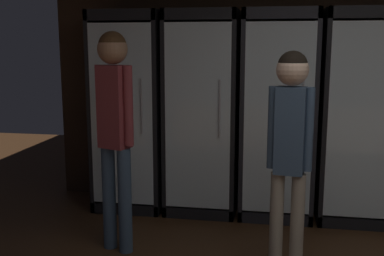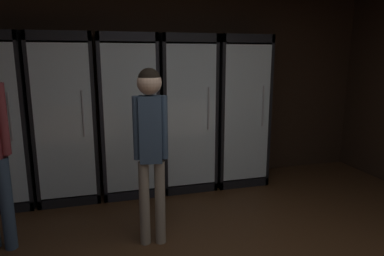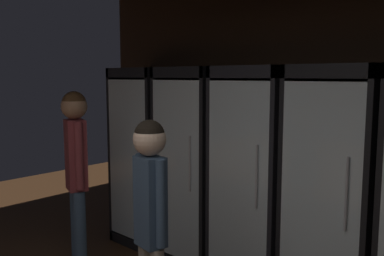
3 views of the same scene
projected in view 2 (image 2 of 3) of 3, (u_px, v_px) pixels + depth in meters
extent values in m
cube|color=black|center=(181.00, 75.00, 4.52)|extent=(6.00, 0.06, 2.80)
cube|color=black|center=(3.00, 117.00, 3.98)|extent=(0.67, 0.04, 1.90)
cube|color=black|center=(29.00, 120.00, 3.80)|extent=(0.04, 0.59, 1.90)
cube|color=black|center=(7.00, 199.00, 3.90)|extent=(0.67, 0.59, 0.10)
cube|color=white|center=(3.00, 118.00, 3.95)|extent=(0.59, 0.02, 1.66)
cylinder|color=#B2B2B7|center=(10.00, 117.00, 3.46)|extent=(0.02, 0.02, 0.50)
cube|color=silver|center=(6.00, 194.00, 3.89)|extent=(0.57, 0.51, 0.02)
cylinder|color=#336B38|center=(18.00, 181.00, 3.93)|extent=(0.07, 0.07, 0.24)
cylinder|color=#336B38|center=(17.00, 168.00, 3.90)|extent=(0.02, 0.02, 0.08)
cylinder|color=beige|center=(19.00, 183.00, 3.94)|extent=(0.07, 0.07, 0.07)
cube|color=silver|center=(2.00, 159.00, 3.80)|extent=(0.57, 0.51, 0.02)
cylinder|color=gray|center=(7.00, 148.00, 3.82)|extent=(0.08, 0.08, 0.20)
cylinder|color=gray|center=(6.00, 135.00, 3.79)|extent=(0.03, 0.03, 0.09)
cylinder|color=beige|center=(8.00, 151.00, 3.82)|extent=(0.08, 0.08, 0.07)
cylinder|color=gray|center=(23.00, 148.00, 3.86)|extent=(0.07, 0.07, 0.19)
cylinder|color=gray|center=(22.00, 137.00, 3.83)|extent=(0.02, 0.02, 0.07)
cylinder|color=tan|center=(23.00, 148.00, 3.86)|extent=(0.07, 0.07, 0.06)
cylinder|color=#194723|center=(15.00, 110.00, 3.73)|extent=(0.08, 0.08, 0.23)
cylinder|color=#194723|center=(14.00, 97.00, 3.70)|extent=(0.03, 0.03, 0.07)
cylinder|color=#2D2D33|center=(15.00, 111.00, 3.73)|extent=(0.08, 0.08, 0.08)
cylinder|color=#336B38|center=(14.00, 74.00, 3.68)|extent=(0.07, 0.07, 0.19)
cylinder|color=#336B38|center=(13.00, 61.00, 3.65)|extent=(0.02, 0.02, 0.09)
cylinder|color=#B2332D|center=(14.00, 76.00, 3.68)|extent=(0.07, 0.07, 0.07)
cube|color=black|center=(68.00, 115.00, 4.16)|extent=(0.67, 0.04, 1.90)
cube|color=black|center=(36.00, 120.00, 3.82)|extent=(0.04, 0.59, 1.90)
cube|color=black|center=(94.00, 117.00, 3.99)|extent=(0.04, 0.59, 1.90)
cube|color=black|center=(60.00, 37.00, 3.72)|extent=(0.67, 0.59, 0.10)
cube|color=black|center=(72.00, 193.00, 4.09)|extent=(0.67, 0.59, 0.10)
cube|color=white|center=(68.00, 115.00, 4.13)|extent=(0.59, 0.02, 1.66)
cube|color=silver|center=(64.00, 123.00, 3.64)|extent=(0.59, 0.02, 1.66)
cylinder|color=#B2B2B7|center=(83.00, 114.00, 3.65)|extent=(0.02, 0.02, 0.50)
cube|color=silver|center=(71.00, 187.00, 4.08)|extent=(0.57, 0.51, 0.02)
cylinder|color=brown|center=(50.00, 181.00, 3.95)|extent=(0.06, 0.06, 0.22)
cylinder|color=brown|center=(49.00, 169.00, 3.92)|extent=(0.02, 0.02, 0.07)
cylinder|color=white|center=(50.00, 182.00, 3.96)|extent=(0.06, 0.06, 0.08)
cylinder|color=black|center=(64.00, 179.00, 4.05)|extent=(0.07, 0.07, 0.20)
cylinder|color=black|center=(63.00, 167.00, 4.02)|extent=(0.03, 0.03, 0.08)
cylinder|color=tan|center=(64.00, 180.00, 4.05)|extent=(0.08, 0.08, 0.06)
cylinder|color=#194723|center=(78.00, 177.00, 4.10)|extent=(0.07, 0.07, 0.20)
cylinder|color=#194723|center=(77.00, 167.00, 4.07)|extent=(0.03, 0.03, 0.06)
cylinder|color=beige|center=(78.00, 178.00, 4.10)|extent=(0.08, 0.08, 0.08)
cylinder|color=#336B38|center=(89.00, 175.00, 4.15)|extent=(0.07, 0.07, 0.23)
cylinder|color=#336B38|center=(89.00, 162.00, 4.11)|extent=(0.02, 0.02, 0.08)
cylinder|color=#B2332D|center=(89.00, 175.00, 4.15)|extent=(0.07, 0.07, 0.06)
cube|color=silver|center=(68.00, 142.00, 3.96)|extent=(0.57, 0.51, 0.02)
cylinder|color=#194723|center=(50.00, 134.00, 3.86)|extent=(0.07, 0.07, 0.21)
cylinder|color=#194723|center=(49.00, 122.00, 3.83)|extent=(0.02, 0.02, 0.09)
cylinder|color=#2D2D33|center=(50.00, 137.00, 3.87)|extent=(0.07, 0.07, 0.08)
cylinder|color=brown|center=(67.00, 131.00, 3.98)|extent=(0.08, 0.08, 0.24)
cylinder|color=brown|center=(66.00, 117.00, 3.94)|extent=(0.03, 0.03, 0.08)
cylinder|color=tan|center=(67.00, 133.00, 3.98)|extent=(0.08, 0.08, 0.08)
cylinder|color=#336B38|center=(83.00, 130.00, 4.02)|extent=(0.06, 0.06, 0.24)
cylinder|color=#336B38|center=(83.00, 117.00, 3.99)|extent=(0.02, 0.02, 0.07)
cylinder|color=#B2332D|center=(83.00, 131.00, 4.02)|extent=(0.07, 0.07, 0.09)
cube|color=silver|center=(64.00, 95.00, 3.85)|extent=(0.57, 0.51, 0.02)
cylinder|color=brown|center=(43.00, 84.00, 3.76)|extent=(0.07, 0.07, 0.23)
cylinder|color=brown|center=(42.00, 70.00, 3.73)|extent=(0.03, 0.03, 0.08)
cylinder|color=beige|center=(44.00, 85.00, 3.77)|extent=(0.07, 0.07, 0.07)
cylinder|color=#194723|center=(56.00, 85.00, 3.80)|extent=(0.07, 0.07, 0.21)
cylinder|color=#194723|center=(55.00, 72.00, 3.77)|extent=(0.03, 0.03, 0.08)
cylinder|color=beige|center=(56.00, 85.00, 3.80)|extent=(0.07, 0.07, 0.07)
cylinder|color=gray|center=(69.00, 85.00, 3.82)|extent=(0.06, 0.06, 0.21)
cylinder|color=gray|center=(68.00, 71.00, 3.79)|extent=(0.02, 0.02, 0.10)
cylinder|color=beige|center=(69.00, 86.00, 3.82)|extent=(0.07, 0.07, 0.07)
cylinder|color=#9EAD99|center=(82.00, 84.00, 3.88)|extent=(0.07, 0.07, 0.22)
cylinder|color=#9EAD99|center=(81.00, 70.00, 3.85)|extent=(0.02, 0.02, 0.10)
cylinder|color=#2D2D33|center=(82.00, 83.00, 3.88)|extent=(0.07, 0.07, 0.08)
cube|color=black|center=(126.00, 112.00, 4.35)|extent=(0.67, 0.04, 1.90)
cube|color=black|center=(101.00, 117.00, 4.01)|extent=(0.04, 0.59, 1.90)
cube|color=black|center=(154.00, 114.00, 4.17)|extent=(0.04, 0.59, 1.90)
cube|color=black|center=(125.00, 38.00, 3.90)|extent=(0.67, 0.59, 0.10)
cube|color=black|center=(131.00, 187.00, 4.28)|extent=(0.67, 0.59, 0.10)
cube|color=white|center=(127.00, 112.00, 4.32)|extent=(0.59, 0.02, 1.66)
cube|color=silver|center=(131.00, 120.00, 3.82)|extent=(0.59, 0.02, 1.66)
cylinder|color=#B2B2B7|center=(149.00, 111.00, 3.83)|extent=(0.02, 0.02, 0.50)
cube|color=silver|center=(131.00, 182.00, 4.26)|extent=(0.57, 0.51, 0.02)
cylinder|color=#9EAD99|center=(119.00, 174.00, 4.21)|extent=(0.07, 0.07, 0.20)
cylinder|color=#9EAD99|center=(119.00, 164.00, 4.18)|extent=(0.02, 0.02, 0.07)
cylinder|color=white|center=(119.00, 174.00, 4.21)|extent=(0.07, 0.07, 0.05)
cylinder|color=#194723|center=(142.00, 172.00, 4.28)|extent=(0.07, 0.07, 0.21)
cylinder|color=#194723|center=(141.00, 160.00, 4.25)|extent=(0.02, 0.02, 0.10)
cylinder|color=tan|center=(142.00, 174.00, 4.28)|extent=(0.07, 0.07, 0.06)
cube|color=silver|center=(130.00, 149.00, 4.18)|extent=(0.57, 0.51, 0.02)
cylinder|color=gray|center=(112.00, 142.00, 4.10)|extent=(0.07, 0.07, 0.21)
cylinder|color=gray|center=(111.00, 130.00, 4.07)|extent=(0.02, 0.02, 0.09)
cylinder|color=tan|center=(112.00, 143.00, 4.10)|extent=(0.07, 0.07, 0.06)
cylinder|color=black|center=(124.00, 139.00, 4.18)|extent=(0.07, 0.07, 0.24)
cylinder|color=black|center=(123.00, 126.00, 4.15)|extent=(0.03, 0.03, 0.07)
cylinder|color=tan|center=(124.00, 139.00, 4.18)|extent=(0.08, 0.08, 0.07)
cylinder|color=black|center=(135.00, 138.00, 4.21)|extent=(0.07, 0.07, 0.24)
cylinder|color=black|center=(135.00, 125.00, 4.18)|extent=(0.03, 0.03, 0.09)
cylinder|color=beige|center=(135.00, 139.00, 4.22)|extent=(0.07, 0.07, 0.07)
cylinder|color=#9EAD99|center=(147.00, 140.00, 4.18)|extent=(0.07, 0.07, 0.22)
cylinder|color=#9EAD99|center=(146.00, 127.00, 4.15)|extent=(0.03, 0.03, 0.09)
cylinder|color=#B2332D|center=(147.00, 142.00, 4.19)|extent=(0.08, 0.08, 0.08)
cube|color=silver|center=(128.00, 116.00, 4.09)|extent=(0.57, 0.51, 0.02)
cylinder|color=#194723|center=(110.00, 108.00, 3.98)|extent=(0.08, 0.08, 0.21)
cylinder|color=#194723|center=(109.00, 95.00, 3.95)|extent=(0.03, 0.03, 0.09)
cylinder|color=tan|center=(110.00, 108.00, 3.98)|extent=(0.08, 0.08, 0.07)
cylinder|color=#9EAD99|center=(123.00, 108.00, 4.04)|extent=(0.06, 0.06, 0.18)
cylinder|color=#9EAD99|center=(122.00, 97.00, 4.01)|extent=(0.02, 0.02, 0.09)
cylinder|color=white|center=(123.00, 108.00, 4.04)|extent=(0.06, 0.06, 0.07)
cylinder|color=brown|center=(135.00, 106.00, 4.07)|extent=(0.07, 0.07, 0.22)
cylinder|color=brown|center=(134.00, 93.00, 4.04)|extent=(0.02, 0.02, 0.10)
cylinder|color=#2D2D33|center=(135.00, 107.00, 4.07)|extent=(0.07, 0.07, 0.07)
cylinder|color=#9EAD99|center=(147.00, 107.00, 4.10)|extent=(0.07, 0.07, 0.20)
cylinder|color=#9EAD99|center=(147.00, 96.00, 4.07)|extent=(0.02, 0.02, 0.07)
cylinder|color=white|center=(147.00, 108.00, 4.10)|extent=(0.07, 0.07, 0.07)
cube|color=silver|center=(127.00, 81.00, 4.01)|extent=(0.57, 0.51, 0.02)
cylinder|color=#336B38|center=(111.00, 71.00, 3.90)|extent=(0.08, 0.08, 0.23)
cylinder|color=#336B38|center=(110.00, 57.00, 3.86)|extent=(0.03, 0.03, 0.09)
cylinder|color=white|center=(111.00, 73.00, 3.90)|extent=(0.08, 0.08, 0.07)
cylinder|color=#194723|center=(127.00, 70.00, 4.00)|extent=(0.06, 0.06, 0.24)
cylinder|color=#194723|center=(126.00, 56.00, 3.96)|extent=(0.02, 0.02, 0.09)
cylinder|color=#2D2D33|center=(127.00, 71.00, 4.00)|extent=(0.06, 0.06, 0.07)
cylinder|color=brown|center=(143.00, 71.00, 4.03)|extent=(0.06, 0.06, 0.22)
cylinder|color=brown|center=(142.00, 58.00, 4.00)|extent=(0.02, 0.02, 0.08)
cylinder|color=beige|center=(143.00, 72.00, 4.04)|extent=(0.07, 0.07, 0.08)
cube|color=black|center=(180.00, 110.00, 4.54)|extent=(0.67, 0.04, 1.90)
cube|color=black|center=(161.00, 114.00, 4.19)|extent=(0.04, 0.59, 1.90)
cube|color=black|center=(209.00, 112.00, 4.36)|extent=(0.04, 0.59, 1.90)
cube|color=black|center=(185.00, 39.00, 4.09)|extent=(0.67, 0.59, 0.10)
cube|color=black|center=(186.00, 181.00, 4.46)|extent=(0.67, 0.59, 0.10)
cube|color=white|center=(181.00, 110.00, 4.51)|extent=(0.59, 0.02, 1.66)
cube|color=silver|center=(192.00, 117.00, 4.01)|extent=(0.59, 0.02, 1.66)
cylinder|color=#B2B2B7|center=(209.00, 108.00, 4.02)|extent=(0.02, 0.02, 0.50)
cube|color=silver|center=(186.00, 176.00, 4.45)|extent=(0.57, 0.51, 0.02)
cylinder|color=#194723|center=(170.00, 168.00, 4.37)|extent=(0.07, 0.07, 0.24)
cylinder|color=#194723|center=(170.00, 156.00, 4.33)|extent=(0.03, 0.03, 0.09)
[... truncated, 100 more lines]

